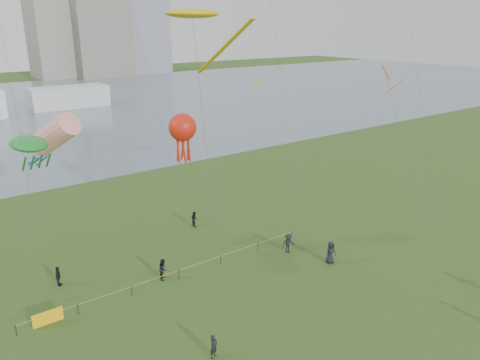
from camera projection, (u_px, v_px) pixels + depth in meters
ground_plane at (332, 337)px, 30.21m from camera, size 400.00×400.00×0.00m
lake at (5, 112)px, 106.41m from camera, size 400.00×120.00×0.08m
building_mid at (96, 24)px, 173.57m from camera, size 20.00×20.00×38.00m
building_low at (55, 38)px, 171.83m from camera, size 16.00×18.00×28.00m
pavilion_right at (69, 97)px, 111.99m from camera, size 18.00×7.00×5.00m
fence at (104, 298)px, 33.44m from camera, size 24.07×0.07×1.05m
spectator_a at (163, 269)px, 36.81m from camera, size 1.02×1.06×1.72m
spectator_b at (288, 243)px, 41.06m from camera, size 1.25×0.86×1.77m
spectator_c at (58, 276)px, 35.87m from camera, size 0.81×1.02×1.61m
spectator_d at (331, 252)px, 39.24m from camera, size 1.03×0.76×1.94m
spectator_f at (214, 346)px, 28.11m from camera, size 0.66×0.54×1.55m
spectator_g at (194, 219)px, 46.45m from camera, size 0.67×0.82×1.57m
kite_stingray at (194, 15)px, 36.07m from camera, size 4.60×9.91×20.31m
kite_windsock at (54, 135)px, 37.57m from camera, size 4.36×9.91×12.73m
kite_creature at (29, 144)px, 34.22m from camera, size 4.53×8.55×11.31m
kite_octopus at (182, 128)px, 38.55m from camera, size 4.11×4.30×12.25m
kite_delta at (390, 84)px, 36.79m from camera, size 4.75×11.13×16.15m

